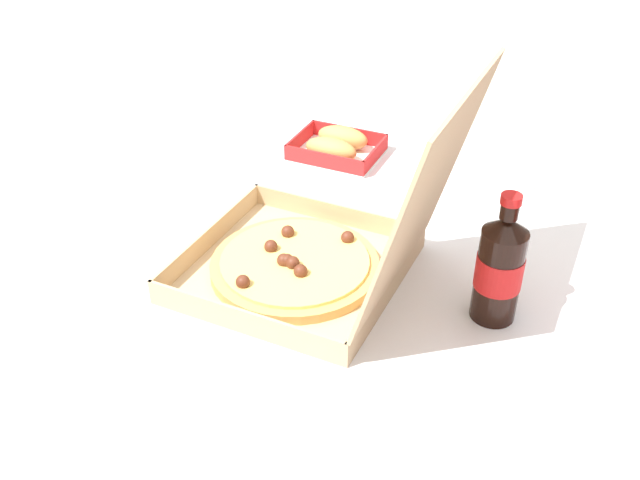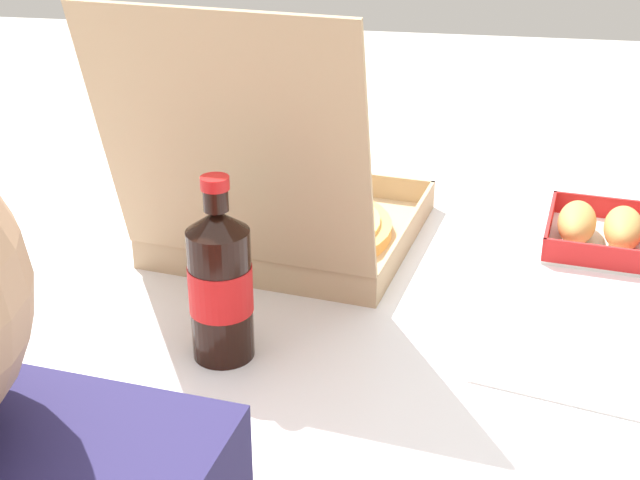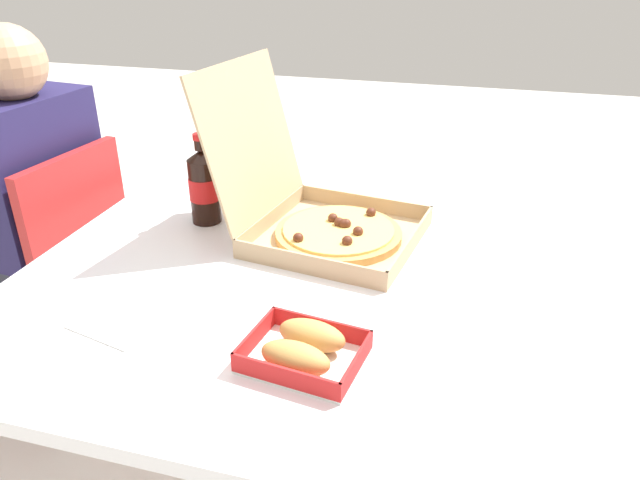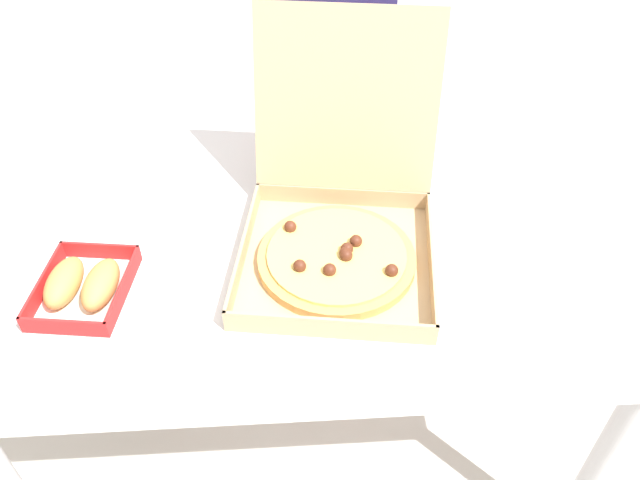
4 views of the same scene
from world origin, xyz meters
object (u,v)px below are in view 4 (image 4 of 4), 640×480
object	(u,v)px
chair	(328,124)
pizza_box_open	(339,228)
diner_person	(329,53)
bread_side_box	(83,285)
paper_menu	(149,176)
cola_bottle	(331,124)

from	to	relation	value
chair	pizza_box_open	world-z (taller)	pizza_box_open
diner_person	bread_side_box	world-z (taller)	diner_person
bread_side_box	paper_menu	xyz separation A→B (m)	(0.06, 0.35, -0.02)
chair	pizza_box_open	distance (m)	0.86
bread_side_box	cola_bottle	bearing A→B (deg)	40.15
chair	diner_person	xyz separation A→B (m)	(0.01, 0.06, 0.21)
pizza_box_open	bread_side_box	bearing A→B (deg)	-168.34
chair	diner_person	bearing A→B (deg)	83.61
chair	diner_person	world-z (taller)	diner_person
chair	bread_side_box	xyz separation A→B (m)	(-0.50, -0.91, 0.25)
pizza_box_open	bread_side_box	world-z (taller)	pizza_box_open
diner_person	paper_menu	bearing A→B (deg)	-125.67
cola_bottle	diner_person	bearing A→B (deg)	86.33
diner_person	cola_bottle	xyz separation A→B (m)	(-0.04, -0.57, 0.11)
diner_person	pizza_box_open	bearing A→B (deg)	-92.93
diner_person	bread_side_box	distance (m)	1.09
diner_person	cola_bottle	distance (m)	0.59
pizza_box_open	cola_bottle	bearing A→B (deg)	88.51
diner_person	cola_bottle	size ratio (longest dim) A/B	5.14
bread_side_box	diner_person	bearing A→B (deg)	62.54
cola_bottle	paper_menu	distance (m)	0.42
paper_menu	cola_bottle	bearing A→B (deg)	19.07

